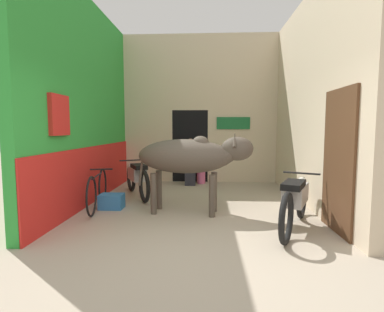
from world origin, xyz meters
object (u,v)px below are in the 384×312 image
(cow, at_px, (191,157))
(bicycle, at_px, (98,190))
(plastic_stool, at_px, (201,175))
(shopkeeper_seated, at_px, (190,160))
(motorcycle_far, at_px, (137,177))
(motorcycle_near, at_px, (295,199))
(crate, at_px, (112,201))

(cow, distance_m, bicycle, 1.90)
(plastic_stool, bearing_deg, shopkeeper_seated, -146.78)
(motorcycle_far, relative_size, plastic_stool, 4.05)
(cow, relative_size, shopkeeper_seated, 1.68)
(motorcycle_near, bearing_deg, motorcycle_far, 144.85)
(cow, bearing_deg, crate, 172.11)
(motorcycle_near, bearing_deg, cow, 153.91)
(motorcycle_far, height_order, plastic_stool, motorcycle_far)
(motorcycle_far, bearing_deg, bicycle, -114.86)
(cow, distance_m, shopkeeper_seated, 2.77)
(shopkeeper_seated, xyz_separation_m, crate, (-1.36, -2.52, -0.52))
(shopkeeper_seated, height_order, plastic_stool, shopkeeper_seated)
(bicycle, height_order, plastic_stool, bicycle)
(motorcycle_near, relative_size, bicycle, 1.13)
(motorcycle_near, xyz_separation_m, bicycle, (-3.40, 0.96, -0.10))
(motorcycle_near, relative_size, motorcycle_far, 1.08)
(cow, height_order, motorcycle_near, cow)
(motorcycle_near, height_order, shopkeeper_seated, shopkeeper_seated)
(plastic_stool, bearing_deg, motorcycle_near, -67.97)
(plastic_stool, bearing_deg, crate, -121.21)
(motorcycle_near, distance_m, crate, 3.32)
(bicycle, xyz_separation_m, plastic_stool, (1.89, 2.75, -0.13))
(cow, distance_m, motorcycle_far, 1.88)
(shopkeeper_seated, distance_m, plastic_stool, 0.55)
(crate, bearing_deg, cow, -7.89)
(motorcycle_far, xyz_separation_m, shopkeeper_seated, (1.11, 1.49, 0.22))
(motorcycle_far, distance_m, shopkeeper_seated, 1.87)
(bicycle, xyz_separation_m, crate, (0.25, 0.04, -0.22))
(motorcycle_near, height_order, bicycle, motorcycle_near)
(shopkeeper_seated, bearing_deg, motorcycle_near, -63.12)
(shopkeeper_seated, relative_size, plastic_stool, 2.92)
(motorcycle_near, xyz_separation_m, shopkeeper_seated, (-1.79, 3.53, 0.20))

